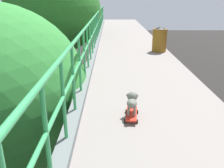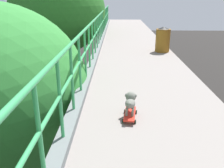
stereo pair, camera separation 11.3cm
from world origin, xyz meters
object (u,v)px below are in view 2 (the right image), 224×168
at_px(city_bus, 29,57).
at_px(toy_skateboard, 130,114).
at_px(small_dog, 130,101).
at_px(litter_bin, 163,39).

height_order(city_bus, toy_skateboard, toy_skateboard).
distance_m(city_bus, small_dog, 23.62).
relative_size(city_bus, litter_bin, 13.48).
relative_size(city_bus, small_dog, 30.98).
height_order(city_bus, small_dog, small_dog).
height_order(toy_skateboard, small_dog, small_dog).
relative_size(city_bus, toy_skateboard, 22.35).
distance_m(city_bus, toy_skateboard, 23.61).
bearing_deg(litter_bin, toy_skateboard, -105.78).
bearing_deg(litter_bin, city_bus, 123.51).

